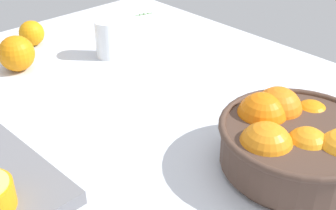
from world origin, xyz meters
The scene contains 6 objects.
ground_plane centered at (0.00, 0.00, -1.50)cm, with size 143.88×93.80×3.00cm, color silver.
fruit_bowl centered at (18.75, 4.56, 5.21)cm, with size 25.92×25.92×11.43cm.
second_glass centered at (-37.89, 8.73, 3.97)cm, with size 6.27×6.27×9.25cm.
loose_orange_0 centered at (-46.12, -11.56, 4.20)cm, with size 8.40×8.40×8.40cm, color orange.
loose_orange_1 centered at (-57.38, -1.79, 3.29)cm, with size 6.58×6.58×6.58cm, color orange.
herb_sprig_0 centered at (-55.67, 35.10, 0.25)cm, with size 1.88×5.52×0.81cm.
Camera 1 is at (48.89, -51.45, 47.78)cm, focal length 48.49 mm.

